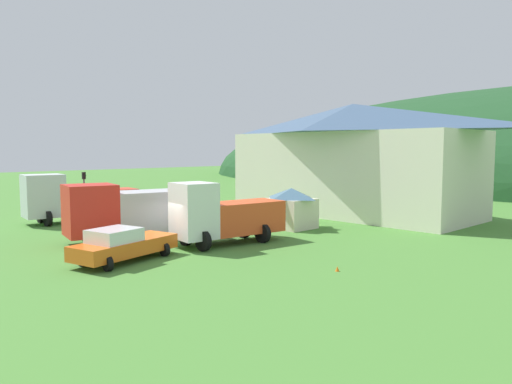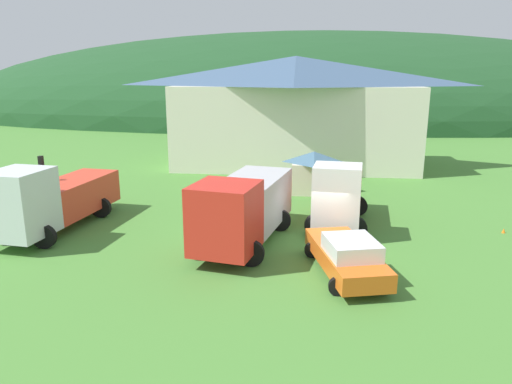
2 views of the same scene
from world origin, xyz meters
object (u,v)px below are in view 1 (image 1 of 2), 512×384
(traffic_light_west, at_px, (84,190))
(traffic_cone_near_pickup, at_px, (337,271))
(play_shed_cream, at_px, (291,207))
(crane_truck_red, at_px, (131,210))
(heavy_rig_white, at_px, (222,214))
(tow_truck_silver, at_px, (73,199))
(service_pickup_orange, at_px, (123,244))
(depot_building, at_px, (352,158))

(traffic_light_west, height_order, traffic_cone_near_pickup, traffic_light_west)
(play_shed_cream, xyz_separation_m, crane_truck_red, (-3.35, -10.32, 0.41))
(traffic_light_west, bearing_deg, heavy_rig_white, 3.99)
(tow_truck_silver, distance_m, traffic_light_west, 1.83)
(heavy_rig_white, xyz_separation_m, service_pickup_orange, (-0.05, -6.15, -0.88))
(traffic_light_west, bearing_deg, traffic_cone_near_pickup, 2.04)
(tow_truck_silver, bearing_deg, service_pickup_orange, 82.06)
(tow_truck_silver, bearing_deg, traffic_cone_near_pickup, 102.34)
(traffic_light_west, bearing_deg, play_shed_cream, 30.08)
(tow_truck_silver, bearing_deg, play_shed_cream, 132.99)
(tow_truck_silver, height_order, traffic_light_west, traffic_light_west)
(depot_building, bearing_deg, heavy_rig_white, -80.61)
(service_pickup_orange, bearing_deg, crane_truck_red, -137.34)
(depot_building, distance_m, tow_truck_silver, 22.14)
(depot_building, relative_size, tow_truck_silver, 2.55)
(crane_truck_red, xyz_separation_m, heavy_rig_white, (4.53, 3.18, -0.11))
(tow_truck_silver, height_order, service_pickup_orange, tow_truck_silver)
(play_shed_cream, xyz_separation_m, tow_truck_silver, (-13.05, -9.57, 0.32))
(tow_truck_silver, xyz_separation_m, traffic_cone_near_pickup, (22.44, 2.20, -1.74))
(heavy_rig_white, relative_size, traffic_cone_near_pickup, 15.02)
(service_pickup_orange, bearing_deg, traffic_cone_near_pickup, 111.74)
(tow_truck_silver, distance_m, crane_truck_red, 9.73)
(service_pickup_orange, height_order, traffic_light_west, traffic_light_west)
(traffic_light_west, distance_m, traffic_cone_near_pickup, 23.68)
(play_shed_cream, xyz_separation_m, heavy_rig_white, (1.18, -7.14, 0.30))
(crane_truck_red, bearing_deg, tow_truck_silver, -82.93)
(depot_building, xyz_separation_m, traffic_light_west, (-12.66, -17.30, -2.43))
(depot_building, relative_size, traffic_cone_near_pickup, 47.01)
(service_pickup_orange, xyz_separation_m, traffic_light_west, (-15.30, 5.08, 1.42))
(heavy_rig_white, height_order, traffic_light_west, traffic_light_west)
(depot_building, xyz_separation_m, crane_truck_red, (-1.84, -19.42, -2.86))
(service_pickup_orange, relative_size, traffic_cone_near_pickup, 12.53)
(service_pickup_orange, bearing_deg, depot_building, 172.87)
(play_shed_cream, height_order, traffic_light_west, traffic_light_west)
(play_shed_cream, xyz_separation_m, traffic_light_west, (-14.17, -8.21, 0.84))
(depot_building, xyz_separation_m, traffic_cone_near_pickup, (10.90, -16.46, -4.68))
(depot_building, height_order, crane_truck_red, depot_building)
(play_shed_cream, relative_size, traffic_light_west, 0.83)
(depot_building, relative_size, service_pickup_orange, 3.75)
(play_shed_cream, bearing_deg, traffic_cone_near_pickup, -38.12)
(heavy_rig_white, bearing_deg, tow_truck_silver, -73.26)
(play_shed_cream, bearing_deg, heavy_rig_white, -80.64)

